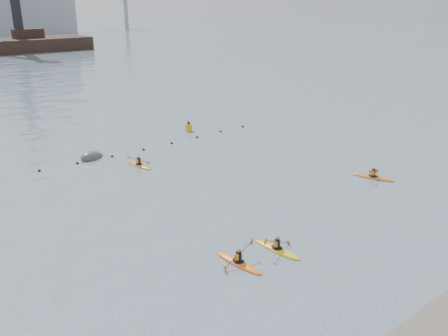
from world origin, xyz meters
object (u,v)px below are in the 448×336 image
(kayaker_4, at_px, (373,177))
(mooring_buoy, at_px, (92,158))
(kayaker_0, at_px, (238,262))
(kayaker_1, at_px, (277,249))
(kayaker_3, at_px, (139,165))
(nav_buoy, at_px, (189,127))

(kayaker_4, bearing_deg, mooring_buoy, -69.66)
(kayaker_0, bearing_deg, kayaker_4, 3.95)
(kayaker_0, relative_size, kayaker_1, 1.02)
(kayaker_3, bearing_deg, kayaker_1, -100.17)
(mooring_buoy, bearing_deg, kayaker_3, -63.92)
(kayaker_3, xyz_separation_m, mooring_buoy, (-2.07, 4.24, -0.09))
(kayaker_4, height_order, mooring_buoy, kayaker_4)
(kayaker_0, height_order, mooring_buoy, kayaker_0)
(kayaker_0, xyz_separation_m, mooring_buoy, (1.24, 20.49, -0.09))
(kayaker_4, distance_m, nav_buoy, 19.75)
(nav_buoy, bearing_deg, mooring_buoy, -170.32)
(kayaker_1, bearing_deg, nav_buoy, 60.31)
(kayaker_3, xyz_separation_m, nav_buoy, (9.08, 6.14, 0.28))
(kayaker_1, distance_m, mooring_buoy, 20.79)
(mooring_buoy, height_order, nav_buoy, nav_buoy)
(kayaker_0, distance_m, mooring_buoy, 20.53)
(nav_buoy, bearing_deg, kayaker_4, -80.52)
(kayaker_4, bearing_deg, nav_buoy, -99.53)
(kayaker_0, xyz_separation_m, kayaker_4, (15.65, 2.92, 0.00))
(kayaker_1, relative_size, mooring_buoy, 1.30)
(kayaker_1, distance_m, kayaker_3, 16.53)
(kayaker_1, bearing_deg, kayaker_0, 168.03)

